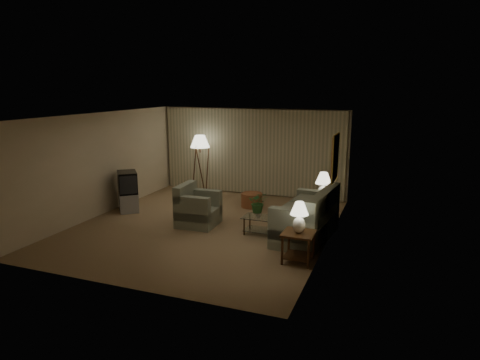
{
  "coord_description": "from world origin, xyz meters",
  "views": [
    {
      "loc": [
        4.38,
        -9.1,
        3.38
      ],
      "look_at": [
        0.69,
        0.6,
        1.08
      ],
      "focal_mm": 32.0,
      "sensor_mm": 36.0,
      "label": 1
    }
  ],
  "objects_px": {
    "side_table_near": "(298,241)",
    "crt_tv": "(127,182)",
    "coffee_table": "(264,223)",
    "side_table_far": "(322,208)",
    "ottoman": "(252,200)",
    "armchair": "(198,209)",
    "floor_lamp": "(200,163)",
    "vase": "(258,214)",
    "table_lamp_far": "(323,184)",
    "table_lamp_near": "(299,215)",
    "sofa": "(306,219)",
    "tv_cabinet": "(129,201)"
  },
  "relations": [
    {
      "from": "tv_cabinet",
      "to": "vase",
      "type": "relative_size",
      "value": 6.71
    },
    {
      "from": "table_lamp_near",
      "to": "crt_tv",
      "type": "bearing_deg",
      "value": 160.85
    },
    {
      "from": "armchair",
      "to": "ottoman",
      "type": "distance_m",
      "value": 2.12
    },
    {
      "from": "side_table_near",
      "to": "vase",
      "type": "bearing_deg",
      "value": 134.85
    },
    {
      "from": "armchair",
      "to": "crt_tv",
      "type": "height_order",
      "value": "crt_tv"
    },
    {
      "from": "side_table_far",
      "to": "table_lamp_far",
      "type": "height_order",
      "value": "table_lamp_far"
    },
    {
      "from": "coffee_table",
      "to": "crt_tv",
      "type": "height_order",
      "value": "crt_tv"
    },
    {
      "from": "table_lamp_far",
      "to": "tv_cabinet",
      "type": "bearing_deg",
      "value": -171.32
    },
    {
      "from": "coffee_table",
      "to": "crt_tv",
      "type": "xyz_separation_m",
      "value": [
        -4.11,
        0.56,
        0.52
      ]
    },
    {
      "from": "crt_tv",
      "to": "floor_lamp",
      "type": "xyz_separation_m",
      "value": [
        1.06,
        2.38,
        0.19
      ]
    },
    {
      "from": "sofa",
      "to": "ottoman",
      "type": "xyz_separation_m",
      "value": [
        -1.98,
        1.99,
        -0.25
      ]
    },
    {
      "from": "armchair",
      "to": "tv_cabinet",
      "type": "xyz_separation_m",
      "value": [
        -2.37,
        0.46,
        -0.15
      ]
    },
    {
      "from": "side_table_far",
      "to": "crt_tv",
      "type": "height_order",
      "value": "crt_tv"
    },
    {
      "from": "crt_tv",
      "to": "ottoman",
      "type": "height_order",
      "value": "crt_tv"
    },
    {
      "from": "table_lamp_near",
      "to": "coffee_table",
      "type": "height_order",
      "value": "table_lamp_near"
    },
    {
      "from": "table_lamp_near",
      "to": "table_lamp_far",
      "type": "relative_size",
      "value": 0.88
    },
    {
      "from": "tv_cabinet",
      "to": "table_lamp_far",
      "type": "bearing_deg",
      "value": 59.2
    },
    {
      "from": "table_lamp_near",
      "to": "vase",
      "type": "distance_m",
      "value": 1.83
    },
    {
      "from": "armchair",
      "to": "table_lamp_near",
      "type": "distance_m",
      "value": 3.18
    },
    {
      "from": "sofa",
      "to": "coffee_table",
      "type": "distance_m",
      "value": 0.96
    },
    {
      "from": "table_lamp_near",
      "to": "vase",
      "type": "height_order",
      "value": "table_lamp_near"
    },
    {
      "from": "coffee_table",
      "to": "ottoman",
      "type": "xyz_separation_m",
      "value": [
        -1.04,
        2.09,
        -0.08
      ]
    },
    {
      "from": "table_lamp_near",
      "to": "floor_lamp",
      "type": "height_order",
      "value": "floor_lamp"
    },
    {
      "from": "floor_lamp",
      "to": "side_table_far",
      "type": "bearing_deg",
      "value": -20.99
    },
    {
      "from": "side_table_near",
      "to": "crt_tv",
      "type": "bearing_deg",
      "value": 160.85
    },
    {
      "from": "table_lamp_near",
      "to": "side_table_far",
      "type": "bearing_deg",
      "value": 90.0
    },
    {
      "from": "side_table_far",
      "to": "ottoman",
      "type": "xyz_separation_m",
      "value": [
        -2.13,
        0.74,
        -0.2
      ]
    },
    {
      "from": "sofa",
      "to": "table_lamp_near",
      "type": "xyz_separation_m",
      "value": [
        0.15,
        -1.35,
        0.51
      ]
    },
    {
      "from": "side_table_far",
      "to": "coffee_table",
      "type": "distance_m",
      "value": 1.74
    },
    {
      "from": "side_table_far",
      "to": "coffee_table",
      "type": "relative_size",
      "value": 0.61
    },
    {
      "from": "sofa",
      "to": "side_table_near",
      "type": "distance_m",
      "value": 1.36
    },
    {
      "from": "coffee_table",
      "to": "floor_lamp",
      "type": "distance_m",
      "value": 4.3
    },
    {
      "from": "side_table_far",
      "to": "floor_lamp",
      "type": "relative_size",
      "value": 0.32
    },
    {
      "from": "armchair",
      "to": "side_table_far",
      "type": "distance_m",
      "value": 3.09
    },
    {
      "from": "side_table_near",
      "to": "vase",
      "type": "height_order",
      "value": "side_table_near"
    },
    {
      "from": "sofa",
      "to": "table_lamp_near",
      "type": "height_order",
      "value": "table_lamp_near"
    },
    {
      "from": "side_table_far",
      "to": "table_lamp_near",
      "type": "height_order",
      "value": "table_lamp_near"
    },
    {
      "from": "armchair",
      "to": "vase",
      "type": "distance_m",
      "value": 1.59
    },
    {
      "from": "side_table_far",
      "to": "floor_lamp",
      "type": "xyz_separation_m",
      "value": [
        -4.14,
        1.59,
        0.59
      ]
    },
    {
      "from": "table_lamp_near",
      "to": "armchair",
      "type": "bearing_deg",
      "value": 154.48
    },
    {
      "from": "vase",
      "to": "table_lamp_far",
      "type": "bearing_deg",
      "value": 47.35
    },
    {
      "from": "armchair",
      "to": "table_lamp_far",
      "type": "xyz_separation_m",
      "value": [
        2.83,
        1.25,
        0.61
      ]
    },
    {
      "from": "floor_lamp",
      "to": "armchair",
      "type": "bearing_deg",
      "value": -65.12
    },
    {
      "from": "crt_tv",
      "to": "vase",
      "type": "distance_m",
      "value": 4.01
    },
    {
      "from": "crt_tv",
      "to": "side_table_far",
      "type": "bearing_deg",
      "value": 59.2
    },
    {
      "from": "side_table_near",
      "to": "table_lamp_near",
      "type": "xyz_separation_m",
      "value": [
        0.0,
        0.0,
        0.54
      ]
    },
    {
      "from": "table_lamp_near",
      "to": "coffee_table",
      "type": "bearing_deg",
      "value": 131.18
    },
    {
      "from": "floor_lamp",
      "to": "coffee_table",
      "type": "bearing_deg",
      "value": -43.94
    },
    {
      "from": "side_table_near",
      "to": "table_lamp_near",
      "type": "relative_size",
      "value": 0.99
    },
    {
      "from": "floor_lamp",
      "to": "ottoman",
      "type": "xyz_separation_m",
      "value": [
        2.01,
        -0.85,
        -0.78
      ]
    }
  ]
}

